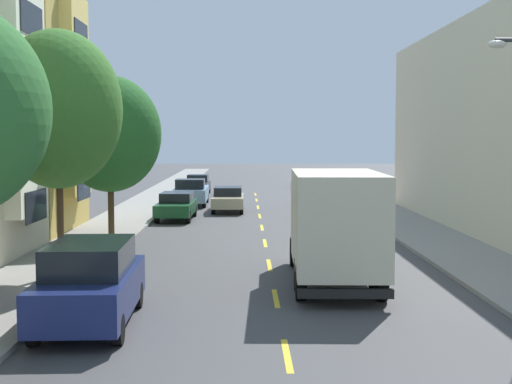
{
  "coord_description": "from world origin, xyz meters",
  "views": [
    {
      "loc": [
        -0.84,
        -6.76,
        4.31
      ],
      "look_at": [
        -0.41,
        19.72,
        2.28
      ],
      "focal_mm": 49.78,
      "sensor_mm": 36.0,
      "label": 1
    }
  ],
  "objects": [
    {
      "name": "parked_hatchback_red",
      "position": [
        4.48,
        38.11,
        0.76
      ],
      "size": [
        1.81,
        4.03,
        1.5
      ],
      "color": "#AD1E1E",
      "rests_on": "ground_plane"
    },
    {
      "name": "lane_centerline_dashes",
      "position": [
        0.0,
        24.5,
        0.0
      ],
      "size": [
        0.14,
        47.2,
        0.01
      ],
      "color": "yellow",
      "rests_on": "ground_plane"
    },
    {
      "name": "moving_champagne_sedan",
      "position": [
        -1.8,
        34.51,
        0.75
      ],
      "size": [
        1.8,
        4.5,
        1.43
      ],
      "color": "tan",
      "rests_on": "ground_plane"
    },
    {
      "name": "parked_hatchback_charcoal",
      "position": [
        -4.38,
        46.8,
        0.76
      ],
      "size": [
        1.83,
        4.04,
        1.5
      ],
      "color": "#333338",
      "rests_on": "ground_plane"
    },
    {
      "name": "parked_sedan_forest",
      "position": [
        -4.41,
        30.37,
        0.75
      ],
      "size": [
        1.93,
        4.55,
        1.43
      ],
      "color": "#194C28",
      "rests_on": "ground_plane"
    },
    {
      "name": "parked_hatchback_teal",
      "position": [
        4.48,
        54.88,
        0.76
      ],
      "size": [
        1.75,
        4.0,
        1.5
      ],
      "color": "#195B60",
      "rests_on": "ground_plane"
    },
    {
      "name": "street_tree_third",
      "position": [
        -6.4,
        22.72,
        4.46
      ],
      "size": [
        4.24,
        4.24,
        6.73
      ],
      "color": "#47331E",
      "rests_on": "sidewalk_left"
    },
    {
      "name": "delivery_box_truck",
      "position": [
        1.79,
        13.9,
        1.89
      ],
      "size": [
        2.63,
        7.23,
        3.34
      ],
      "color": "beige",
      "rests_on": "ground_plane"
    },
    {
      "name": "parked_suv_navy",
      "position": [
        -4.39,
        9.36,
        0.99
      ],
      "size": [
        2.07,
        4.85,
        1.93
      ],
      "color": "navy",
      "rests_on": "ground_plane"
    },
    {
      "name": "street_tree_second",
      "position": [
        -6.4,
        14.59,
        5.15
      ],
      "size": [
        3.82,
        3.82,
        7.39
      ],
      "color": "#47331E",
      "rests_on": "sidewalk_left"
    },
    {
      "name": "sidewalk_left",
      "position": [
        -7.1,
        28.0,
        0.07
      ],
      "size": [
        3.2,
        120.0,
        0.14
      ],
      "primitive_type": "cube",
      "color": "gray",
      "rests_on": "ground_plane"
    },
    {
      "name": "sidewalk_right",
      "position": [
        7.1,
        28.0,
        0.07
      ],
      "size": [
        3.2,
        120.0,
        0.14
      ],
      "primitive_type": "cube",
      "color": "gray",
      "rests_on": "ground_plane"
    },
    {
      "name": "parked_pickup_sky",
      "position": [
        -4.22,
        38.29,
        0.83
      ],
      "size": [
        2.03,
        5.31,
        1.73
      ],
      "color": "#7A9EC6",
      "rests_on": "ground_plane"
    },
    {
      "name": "ground_plane",
      "position": [
        0.0,
        30.0,
        0.0
      ],
      "size": [
        160.0,
        160.0,
        0.0
      ],
      "primitive_type": "plane",
      "color": "#424244"
    }
  ]
}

